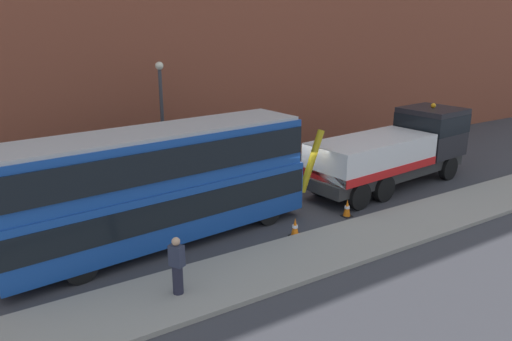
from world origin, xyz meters
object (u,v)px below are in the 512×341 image
(traffic_cone_near_bus, at_px, (295,228))
(street_lamp, at_px, (162,115))
(pedestrian_onlooker, at_px, (177,266))
(double_decker_bus, at_px, (161,182))
(recovery_tow_truck, at_px, (396,149))
(traffic_cone_midway, at_px, (347,209))

(traffic_cone_near_bus, xyz_separation_m, street_lamp, (-1.88, 7.57, 3.13))
(pedestrian_onlooker, bearing_deg, traffic_cone_near_bus, -10.98)
(double_decker_bus, bearing_deg, recovery_tow_truck, -5.13)
(traffic_cone_near_bus, distance_m, street_lamp, 8.41)
(double_decker_bus, relative_size, pedestrian_onlooker, 6.54)
(recovery_tow_truck, relative_size, double_decker_bus, 0.91)
(recovery_tow_truck, distance_m, traffic_cone_midway, 5.16)
(traffic_cone_midway, distance_m, street_lamp, 9.15)
(pedestrian_onlooker, xyz_separation_m, traffic_cone_midway, (8.15, 1.97, -0.64))
(double_decker_bus, bearing_deg, traffic_cone_near_bus, -32.95)
(recovery_tow_truck, distance_m, pedestrian_onlooker, 13.34)
(recovery_tow_truck, xyz_separation_m, double_decker_bus, (-11.69, -0.04, 0.47))
(double_decker_bus, bearing_deg, pedestrian_onlooker, -111.54)
(recovery_tow_truck, bearing_deg, traffic_cone_near_bus, -168.88)
(double_decker_bus, xyz_separation_m, pedestrian_onlooker, (-1.08, -3.73, -1.25))
(street_lamp, bearing_deg, pedestrian_onlooker, -110.30)
(double_decker_bus, distance_m, traffic_cone_near_bus, 5.07)
(double_decker_bus, distance_m, street_lamp, 5.99)
(pedestrian_onlooker, distance_m, traffic_cone_near_bus, 5.51)
(traffic_cone_midway, bearing_deg, double_decker_bus, 166.03)
(pedestrian_onlooker, height_order, street_lamp, street_lamp)
(recovery_tow_truck, height_order, traffic_cone_near_bus, recovery_tow_truck)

